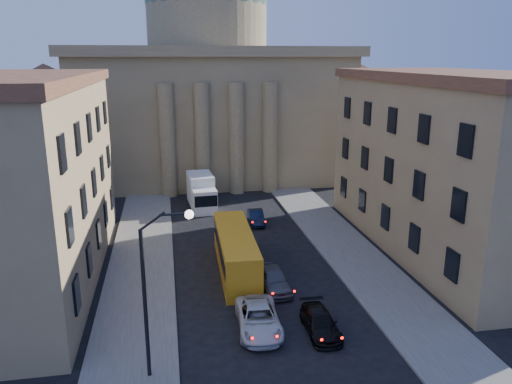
{
  "coord_description": "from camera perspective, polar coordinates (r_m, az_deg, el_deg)",
  "views": [
    {
      "loc": [
        -6.08,
        -14.69,
        15.82
      ],
      "look_at": [
        -0.46,
        16.42,
        7.22
      ],
      "focal_mm": 35.0,
      "sensor_mm": 36.0,
      "label": 1
    }
  ],
  "objects": [
    {
      "name": "car_left_mid",
      "position": [
        30.65,
        0.29,
        -14.25
      ],
      "size": [
        2.75,
        5.47,
        1.48
      ],
      "primitive_type": "imported",
      "rotation": [
        0.0,
        0.0,
        -0.06
      ],
      "color": "silver",
      "rests_on": "ground"
    },
    {
      "name": "sidewalk_right",
      "position": [
        39.1,
        12.76,
        -8.93
      ],
      "size": [
        5.0,
        60.0,
        0.15
      ],
      "primitive_type": "cube",
      "color": "#5C5954",
      "rests_on": "ground"
    },
    {
      "name": "sidewalk_left",
      "position": [
        36.36,
        -13.27,
        -10.88
      ],
      "size": [
        5.0,
        60.0,
        0.15
      ],
      "primitive_type": "cube",
      "color": "#5C5954",
      "rests_on": "ground"
    },
    {
      "name": "building_left",
      "position": [
        39.19,
        -26.16,
        1.27
      ],
      "size": [
        11.6,
        26.6,
        14.7
      ],
      "color": "#9A855A",
      "rests_on": "ground"
    },
    {
      "name": "car_right_distant",
      "position": [
        48.79,
        -0.01,
        -2.89
      ],
      "size": [
        1.6,
        4.07,
        1.32
      ],
      "primitive_type": "imported",
      "rotation": [
        0.0,
        0.0,
        -0.05
      ],
      "color": "black",
      "rests_on": "ground"
    },
    {
      "name": "box_truck",
      "position": [
        54.03,
        -6.23,
        -0.07
      ],
      "size": [
        2.9,
        6.54,
        3.51
      ],
      "rotation": [
        0.0,
        0.0,
        0.06
      ],
      "color": "white",
      "rests_on": "ground"
    },
    {
      "name": "street_lamp",
      "position": [
        25.03,
        -11.49,
        -9.99
      ],
      "size": [
        2.62,
        0.44,
        8.83
      ],
      "color": "black",
      "rests_on": "ground"
    },
    {
      "name": "car_right_mid",
      "position": [
        30.68,
        7.37,
        -14.59
      ],
      "size": [
        1.85,
        4.38,
        1.26
      ],
      "primitive_type": "imported",
      "rotation": [
        0.0,
        0.0,
        -0.02
      ],
      "color": "black",
      "rests_on": "ground"
    },
    {
      "name": "church",
      "position": [
        70.53,
        -5.41,
        11.95
      ],
      "size": [
        68.02,
        28.76,
        36.6
      ],
      "color": "#756748",
      "rests_on": "ground"
    },
    {
      "name": "car_right_far",
      "position": [
        35.41,
        1.97,
        -9.91
      ],
      "size": [
        2.03,
        4.71,
        1.58
      ],
      "primitive_type": "imported",
      "rotation": [
        0.0,
        0.0,
        0.04
      ],
      "color": "#535358",
      "rests_on": "ground"
    },
    {
      "name": "building_right",
      "position": [
        44.15,
        21.54,
        3.19
      ],
      "size": [
        11.6,
        26.6,
        14.7
      ],
      "color": "#9A855A",
      "rests_on": "ground"
    },
    {
      "name": "city_bus",
      "position": [
        38.0,
        -2.34,
        -6.69
      ],
      "size": [
        2.83,
        10.98,
        3.07
      ],
      "rotation": [
        0.0,
        0.0,
        -0.03
      ],
      "color": "orange",
      "rests_on": "ground"
    }
  ]
}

